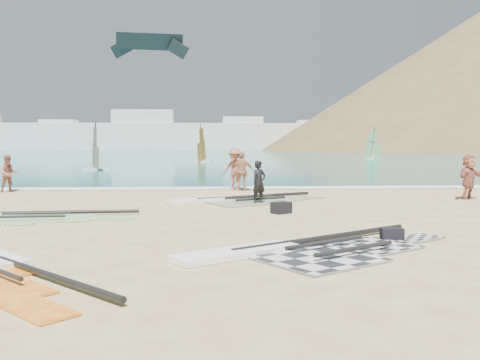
{
  "coord_description": "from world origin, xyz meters",
  "views": [
    {
      "loc": [
        -0.39,
        -13.05,
        2.19
      ],
      "look_at": [
        0.62,
        4.0,
        1.0
      ],
      "focal_mm": 40.0,
      "sensor_mm": 36.0,
      "label": 1
    }
  ],
  "objects": [
    {
      "name": "windsurfer_left",
      "position": [
        -9.26,
        29.46,
        1.15
      ],
      "size": [
        2.15,
        2.38,
        3.8
      ],
      "rotation": [
        0.0,
        0.0,
        0.39
      ],
      "color": "white",
      "rests_on": "ground"
    },
    {
      "name": "gear_bag_near",
      "position": [
        1.86,
        3.31,
        0.18
      ],
      "size": [
        0.7,
        0.66,
        0.36
      ],
      "primitive_type": "cube",
      "rotation": [
        0.0,
        0.0,
        0.61
      ],
      "color": "black",
      "rests_on": "ground"
    },
    {
      "name": "kitesurf_kite",
      "position": [
        -6.09,
        40.47,
        11.88
      ],
      "size": [
        7.66,
        1.71,
        2.48
      ],
      "rotation": [
        0.0,
        0.0,
        0.14
      ],
      "color": "black",
      "rests_on": "ground"
    },
    {
      "name": "surf_line",
      "position": [
        0.0,
        12.3,
        0.0
      ],
      "size": [
        300.0,
        1.2,
        0.04
      ],
      "primitive_type": "cube",
      "color": "white",
      "rests_on": "ground"
    },
    {
      "name": "rig_grey",
      "position": [
        1.52,
        -2.58,
        0.05
      ],
      "size": [
        6.21,
        4.6,
        0.2
      ],
      "rotation": [
        0.0,
        0.0,
        0.58
      ],
      "color": "black",
      "rests_on": "ground"
    },
    {
      "name": "far_town",
      "position": [
        -15.72,
        150.0,
        4.49
      ],
      "size": [
        160.0,
        8.0,
        12.0
      ],
      "color": "white",
      "rests_on": "ground"
    },
    {
      "name": "beachgoer_right",
      "position": [
        9.69,
        7.03,
        0.87
      ],
      "size": [
        1.64,
        1.33,
        1.75
      ],
      "primitive_type": "imported",
      "rotation": [
        0.0,
        0.0,
        0.59
      ],
      "color": "#A95C4E",
      "rests_on": "ground"
    },
    {
      "name": "beachgoer_left",
      "position": [
        -9.24,
        11.13,
        0.83
      ],
      "size": [
        1.01,
        0.96,
        1.65
      ],
      "primitive_type": "imported",
      "rotation": [
        0.0,
        0.0,
        0.57
      ],
      "color": "#995846",
      "rests_on": "ground"
    },
    {
      "name": "beachgoer_mid",
      "position": [
        0.81,
        11.5,
        0.98
      ],
      "size": [
        1.45,
        1.16,
        1.96
      ],
      "primitive_type": "imported",
      "rotation": [
        0.0,
        0.0,
        -0.39
      ],
      "color": "#94574B",
      "rests_on": "ground"
    },
    {
      "name": "rig_green",
      "position": [
        -5.86,
        2.68,
        0.05
      ],
      "size": [
        5.73,
        2.32,
        0.2
      ],
      "rotation": [
        0.0,
        0.0,
        0.07
      ],
      "color": "#44CE2D",
      "rests_on": "ground"
    },
    {
      "name": "windsurfer_centre",
      "position": [
        -1.16,
        46.13,
        1.26
      ],
      "size": [
        2.44,
        2.75,
        4.29
      ],
      "rotation": [
        0.0,
        0.0,
        -0.32
      ],
      "color": "white",
      "rests_on": "ground"
    },
    {
      "name": "ground",
      "position": [
        0.0,
        0.0,
        0.0
      ],
      "size": [
        300.0,
        300.0,
        0.0
      ],
      "primitive_type": "plane",
      "color": "#D5C07C",
      "rests_on": "ground"
    },
    {
      "name": "beachgoer_back",
      "position": [
        1.13,
        11.1,
        0.89
      ],
      "size": [
        1.12,
        0.65,
        1.79
      ],
      "primitive_type": "imported",
      "rotation": [
        0.0,
        0.0,
        2.92
      ],
      "color": "#B47755",
      "rests_on": "ground"
    },
    {
      "name": "person_wetsuit",
      "position": [
        1.4,
        5.83,
        0.78
      ],
      "size": [
        0.68,
        0.63,
        1.56
      ],
      "primitive_type": "imported",
      "rotation": [
        0.0,
        0.0,
        0.59
      ],
      "color": "black",
      "rests_on": "ground"
    },
    {
      "name": "windsurfer_right",
      "position": [
        21.63,
        57.58,
        1.25
      ],
      "size": [
        2.34,
        2.47,
        4.24
      ],
      "rotation": [
        0.0,
        0.0,
        0.54
      ],
      "color": "white",
      "rests_on": "ground"
    },
    {
      "name": "gear_bag_far",
      "position": [
        3.7,
        -1.44,
        0.14
      ],
      "size": [
        0.51,
        0.38,
        0.29
      ],
      "primitive_type": "cube",
      "rotation": [
        0.0,
        0.0,
        -0.09
      ],
      "color": "black",
      "rests_on": "ground"
    },
    {
      "name": "sea",
      "position": [
        0.0,
        132.0,
        0.0
      ],
      "size": [
        300.0,
        240.0,
        0.06
      ],
      "primitive_type": "cube",
      "color": "#0C5754",
      "rests_on": "ground"
    },
    {
      "name": "rig_orange",
      "position": [
        0.67,
        6.74,
        0.05
      ],
      "size": [
        6.29,
        4.21,
        0.2
      ],
      "rotation": [
        0.0,
        0.0,
        0.48
      ],
      "color": "orange",
      "rests_on": "ground"
    }
  ]
}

